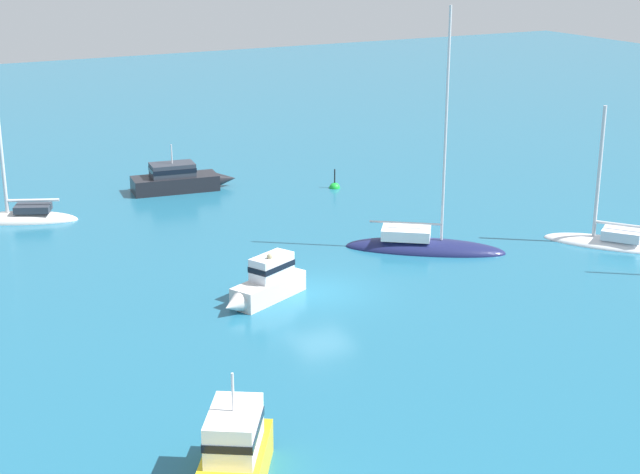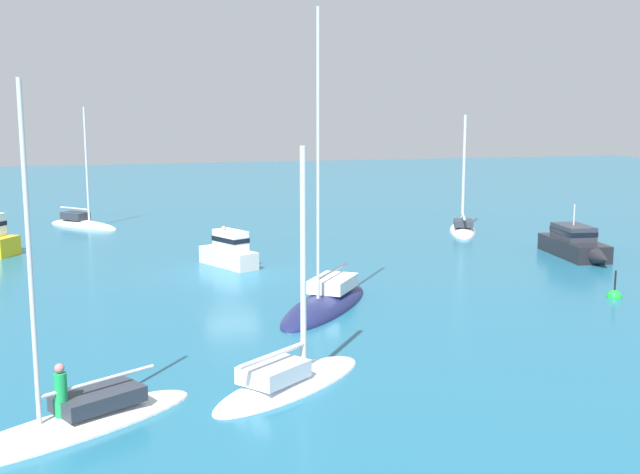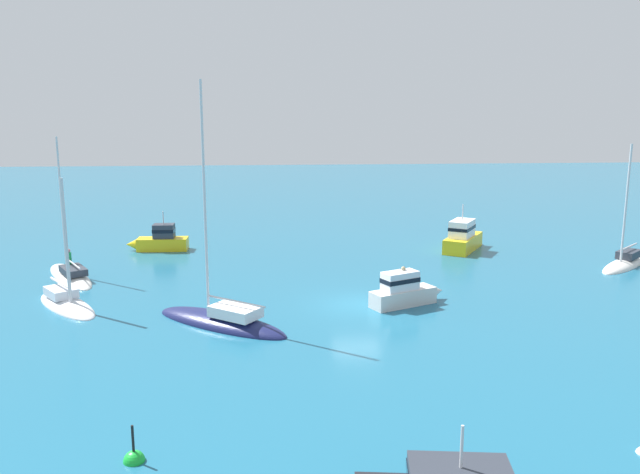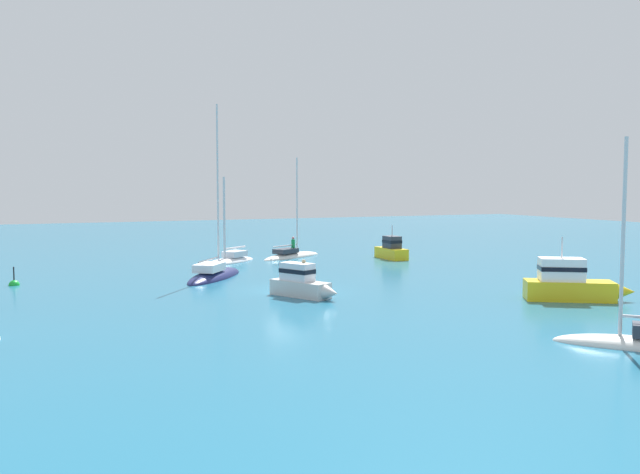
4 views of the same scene
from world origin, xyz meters
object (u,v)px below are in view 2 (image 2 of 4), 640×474
sailboat (71,426)px  channel_buoy (614,297)px  ketch (82,224)px  powerboat (575,244)px  sailboat_1 (463,230)px  sailboat_2 (289,382)px  yacht (326,304)px  motor_cruiser (226,251)px

sailboat → channel_buoy: bearing=170.4°
ketch → sailboat: bearing=-41.7°
channel_buoy → powerboat: bearing=-114.0°
powerboat → sailboat_1: (1.93, -9.49, -0.56)m
ketch → sailboat: sailboat is taller
sailboat_2 → channel_buoy: size_ratio=4.87×
ketch → powerboat: bearing=11.6°
yacht → channel_buoy: yacht is taller
powerboat → channel_buoy: (3.74, 8.42, -0.68)m
sailboat_1 → sailboat: bearing=161.9°
powerboat → channel_buoy: size_ratio=4.25×
sailboat_2 → sailboat: bearing=157.7°
powerboat → channel_buoy: 9.24m
motor_cruiser → sailboat: sailboat is taller
channel_buoy → ketch: bearing=-51.3°
sailboat_1 → channel_buoy: size_ratio=5.39×
sailboat → powerboat: bearing=-177.1°
ketch → sailboat_1: size_ratio=1.05×
sailboat_1 → sailboat_2: bearing=168.3°
yacht → ketch: bearing=-122.5°
motor_cruiser → powerboat: 18.53m
sailboat → channel_buoy: (-21.55, -8.13, -0.10)m
ketch → sailboat_1: bearing=26.5°
yacht → sailboat_2: 9.09m
sailboat_2 → channel_buoy: (-15.67, -6.63, -0.14)m
motor_cruiser → yacht: bearing=169.1°
ketch → sailboat_1: ketch is taller
motor_cruiser → channel_buoy: bearing=-153.0°
sailboat_1 → channel_buoy: sailboat_1 is taller
motor_cruiser → powerboat: size_ratio=0.71×
sailboat_1 → motor_cruiser: bearing=136.1°
sailboat_1 → channel_buoy: bearing=-162.0°
yacht → sailboat_1: size_ratio=1.51×
sailboat → sailboat_1: 34.98m
sailboat → yacht: yacht is taller
yacht → sailboat_1: yacht is taller
yacht → sailboat_2: bearing=13.7°
ketch → sailboat_2: size_ratio=1.17×
ketch → yacht: size_ratio=0.70×
powerboat → yacht: bearing=-59.7°
sailboat → sailboat_2: size_ratio=1.24×
powerboat → sailboat: (25.30, 16.55, -0.58)m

